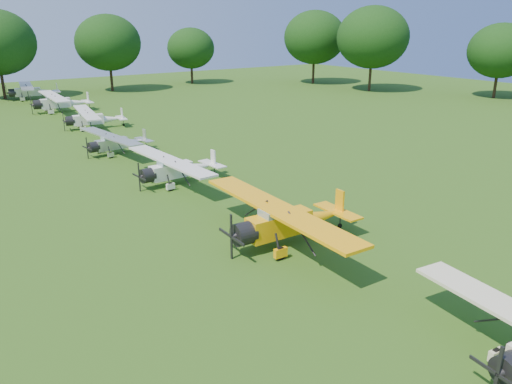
% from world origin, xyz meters
% --- Properties ---
extents(ground, '(160.00, 160.00, 0.00)m').
position_xyz_m(ground, '(0.00, 0.00, 0.00)').
color(ground, '#274A12').
rests_on(ground, ground).
extents(tree_belt, '(137.36, 130.27, 14.52)m').
position_xyz_m(tree_belt, '(3.57, 0.16, 8.03)').
color(tree_belt, black).
rests_on(tree_belt, ground).
extents(aircraft_2, '(7.43, 11.81, 2.33)m').
position_xyz_m(aircraft_2, '(0.31, -8.12, 1.36)').
color(aircraft_2, '#FFAB0A').
rests_on(aircraft_2, ground).
extents(aircraft_3, '(6.45, 10.27, 2.02)m').
position_xyz_m(aircraft_3, '(0.27, 4.43, 1.18)').
color(aircraft_3, white).
rests_on(aircraft_3, ground).
extents(aircraft_4, '(5.89, 9.36, 1.84)m').
position_xyz_m(aircraft_4, '(-0.21, 15.19, 1.07)').
color(aircraft_4, silver).
rests_on(aircraft_4, ground).
extents(aircraft_5, '(6.60, 10.45, 2.05)m').
position_xyz_m(aircraft_5, '(1.61, 27.15, 1.20)').
color(aircraft_5, white).
rests_on(aircraft_5, ground).
extents(aircraft_6, '(7.45, 11.86, 2.34)m').
position_xyz_m(aircraft_6, '(1.59, 40.06, 1.37)').
color(aircraft_6, white).
rests_on(aircraft_6, ground).
extents(aircraft_7, '(7.45, 11.81, 2.32)m').
position_xyz_m(aircraft_7, '(1.10, 53.48, 1.35)').
color(aircraft_7, silver).
rests_on(aircraft_7, ground).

